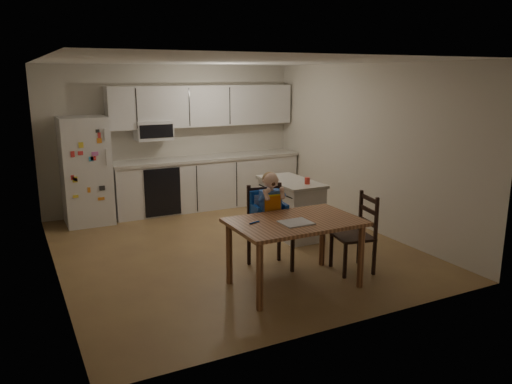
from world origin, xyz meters
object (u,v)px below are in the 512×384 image
at_px(kitchen_island, 291,208).
at_px(chair_side, 361,228).
at_px(dining_table, 295,229).
at_px(chair_booster, 269,210).
at_px(refrigerator, 86,171).
at_px(red_cup, 307,181).

xyz_separation_m(kitchen_island, chair_side, (0.04, -1.57, 0.12)).
bearing_deg(chair_side, kitchen_island, -168.18).
distance_m(dining_table, chair_booster, 0.62).
bearing_deg(chair_side, chair_booster, -111.70).
height_order(refrigerator, chair_booster, refrigerator).
relative_size(dining_table, chair_side, 1.51).
height_order(kitchen_island, dining_table, kitchen_island).
relative_size(refrigerator, kitchen_island, 1.51).
distance_m(refrigerator, dining_table, 3.99).
xyz_separation_m(refrigerator, red_cup, (2.65, -2.33, 0.03)).
bearing_deg(dining_table, chair_booster, 89.52).
relative_size(refrigerator, dining_table, 1.19).
distance_m(refrigerator, chair_booster, 3.44).
relative_size(refrigerator, chair_booster, 1.41).
xyz_separation_m(refrigerator, dining_table, (1.68, -3.62, -0.19)).
bearing_deg(dining_table, red_cup, 52.80).
height_order(kitchen_island, chair_booster, chair_booster).
bearing_deg(kitchen_island, dining_table, -119.36).
distance_m(dining_table, chair_side, 0.95).
height_order(refrigerator, chair_side, refrigerator).
bearing_deg(red_cup, dining_table, -127.20).
bearing_deg(chair_booster, chair_side, -26.07).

